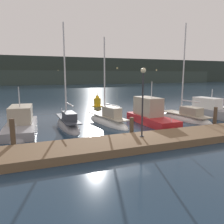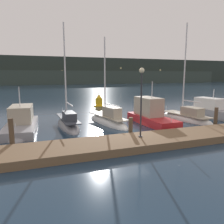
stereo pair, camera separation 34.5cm
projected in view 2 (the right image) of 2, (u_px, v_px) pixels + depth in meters
ground_plane at (128, 136)px, 15.35m from camera, size 400.00×400.00×0.00m
dock at (142, 142)px, 13.38m from camera, size 37.63×2.80×0.45m
mooring_pile_1 at (12, 134)px, 12.33m from camera, size 0.28×0.28×1.87m
mooring_pile_2 at (131, 128)px, 14.83m from camera, size 0.28×0.28×1.42m
mooring_pile_3 at (216, 118)px, 17.26m from camera, size 0.28×0.28×1.74m
motorboat_berth_3 at (22, 127)px, 16.86m from camera, size 2.77×6.82×4.02m
sailboat_berth_4 at (68, 125)px, 18.21m from camera, size 1.61×5.99×8.98m
sailboat_berth_5 at (108, 122)px, 19.30m from camera, size 2.54×6.19×8.15m
motorboat_berth_6 at (151, 119)px, 19.42m from camera, size 2.45×6.53×4.37m
sailboat_berth_7 at (186, 118)px, 20.90m from camera, size 2.68×6.22×9.63m
motorboat_berth_8 at (212, 114)px, 22.29m from camera, size 2.94×6.31×3.41m
channel_buoy at (99, 102)px, 29.88m from camera, size 1.42×1.42×1.81m
dock_lamppost at (141, 92)px, 13.12m from camera, size 0.32×0.32×4.24m
hillside_backdrop at (51, 72)px, 106.58m from camera, size 240.00×23.00×12.67m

